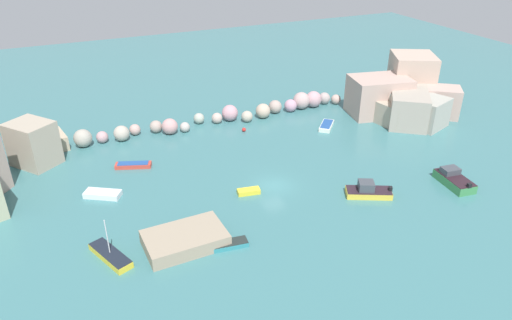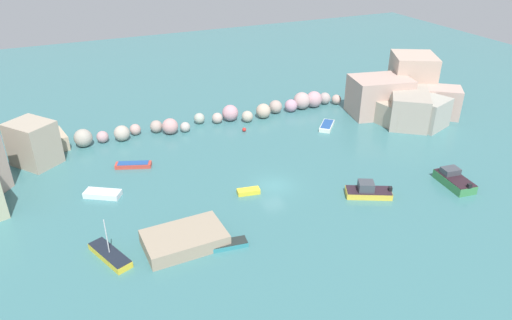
{
  "view_description": "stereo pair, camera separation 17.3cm",
  "coord_description": "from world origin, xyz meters",
  "px_view_note": "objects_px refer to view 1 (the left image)",
  "views": [
    {
      "loc": [
        -20.78,
        -41.66,
        27.96
      ],
      "look_at": [
        0.0,
        4.92,
        1.0
      ],
      "focal_mm": 33.07,
      "sensor_mm": 36.0,
      "label": 1
    },
    {
      "loc": [
        -20.63,
        -41.73,
        27.96
      ],
      "look_at": [
        0.0,
        4.92,
        1.0
      ],
      "focal_mm": 33.07,
      "sensor_mm": 36.0,
      "label": 2
    }
  ],
  "objects_px": {
    "moored_boat_7": "(368,191)",
    "stone_dock": "(185,239)",
    "moored_boat_6": "(327,126)",
    "moored_boat_1": "(249,191)",
    "moored_boat_0": "(110,255)",
    "moored_boat_2": "(228,245)",
    "moored_boat_4": "(133,165)",
    "moored_boat_5": "(454,179)",
    "channel_buoy": "(244,130)",
    "moored_boat_3": "(103,194)"
  },
  "relations": [
    {
      "from": "moored_boat_7",
      "to": "stone_dock",
      "type": "bearing_deg",
      "value": 27.06
    },
    {
      "from": "moored_boat_6",
      "to": "moored_boat_7",
      "type": "relative_size",
      "value": 0.75
    },
    {
      "from": "moored_boat_1",
      "to": "moored_boat_0",
      "type": "bearing_deg",
      "value": -152.73
    },
    {
      "from": "moored_boat_0",
      "to": "moored_boat_2",
      "type": "bearing_deg",
      "value": 52.64
    },
    {
      "from": "stone_dock",
      "to": "moored_boat_2",
      "type": "bearing_deg",
      "value": -27.69
    },
    {
      "from": "moored_boat_4",
      "to": "moored_boat_6",
      "type": "relative_size",
      "value": 1.13
    },
    {
      "from": "moored_boat_0",
      "to": "moored_boat_5",
      "type": "bearing_deg",
      "value": 63.75
    },
    {
      "from": "moored_boat_4",
      "to": "moored_boat_1",
      "type": "bearing_deg",
      "value": 152.44
    },
    {
      "from": "stone_dock",
      "to": "moored_boat_5",
      "type": "xyz_separation_m",
      "value": [
        31.47,
        -1.75,
        -0.03
      ]
    },
    {
      "from": "moored_boat_1",
      "to": "moored_boat_4",
      "type": "relative_size",
      "value": 0.59
    },
    {
      "from": "channel_buoy",
      "to": "moored_boat_2",
      "type": "xyz_separation_m",
      "value": [
        -11.58,
        -23.64,
        -0.02
      ]
    },
    {
      "from": "moored_boat_3",
      "to": "moored_boat_4",
      "type": "relative_size",
      "value": 0.93
    },
    {
      "from": "moored_boat_3",
      "to": "moored_boat_5",
      "type": "relative_size",
      "value": 0.81
    },
    {
      "from": "moored_boat_0",
      "to": "moored_boat_7",
      "type": "bearing_deg",
      "value": 66.41
    },
    {
      "from": "channel_buoy",
      "to": "moored_boat_1",
      "type": "relative_size",
      "value": 0.22
    },
    {
      "from": "moored_boat_6",
      "to": "channel_buoy",
      "type": "bearing_deg",
      "value": 114.4
    },
    {
      "from": "moored_boat_2",
      "to": "moored_boat_7",
      "type": "height_order",
      "value": "moored_boat_7"
    },
    {
      "from": "channel_buoy",
      "to": "moored_boat_5",
      "type": "height_order",
      "value": "moored_boat_5"
    },
    {
      "from": "moored_boat_0",
      "to": "moored_boat_2",
      "type": "relative_size",
      "value": 1.35
    },
    {
      "from": "moored_boat_4",
      "to": "moored_boat_6",
      "type": "distance_m",
      "value": 28.15
    },
    {
      "from": "moored_boat_2",
      "to": "moored_boat_5",
      "type": "relative_size",
      "value": 0.77
    },
    {
      "from": "moored_boat_1",
      "to": "moored_boat_6",
      "type": "height_order",
      "value": "moored_boat_6"
    },
    {
      "from": "moored_boat_4",
      "to": "moored_boat_7",
      "type": "relative_size",
      "value": 0.85
    },
    {
      "from": "moored_boat_3",
      "to": "moored_boat_7",
      "type": "height_order",
      "value": "moored_boat_7"
    },
    {
      "from": "channel_buoy",
      "to": "moored_boat_2",
      "type": "relative_size",
      "value": 0.14
    },
    {
      "from": "moored_boat_1",
      "to": "moored_boat_5",
      "type": "bearing_deg",
      "value": -9.89
    },
    {
      "from": "moored_boat_2",
      "to": "moored_boat_3",
      "type": "xyz_separation_m",
      "value": [
        -9.44,
        13.91,
        0.05
      ]
    },
    {
      "from": "moored_boat_4",
      "to": "channel_buoy",
      "type": "bearing_deg",
      "value": -145.84
    },
    {
      "from": "channel_buoy",
      "to": "moored_boat_5",
      "type": "relative_size",
      "value": 0.11
    },
    {
      "from": "moored_boat_1",
      "to": "moored_boat_7",
      "type": "xyz_separation_m",
      "value": [
        11.91,
        -5.78,
        0.33
      ]
    },
    {
      "from": "stone_dock",
      "to": "channel_buoy",
      "type": "distance_m",
      "value": 26.52
    },
    {
      "from": "moored_boat_1",
      "to": "moored_boat_2",
      "type": "bearing_deg",
      "value": -115.72
    },
    {
      "from": "stone_dock",
      "to": "channel_buoy",
      "type": "bearing_deg",
      "value": 55.21
    },
    {
      "from": "moored_boat_2",
      "to": "channel_buoy",
      "type": "bearing_deg",
      "value": -109.11
    },
    {
      "from": "moored_boat_3",
      "to": "moored_boat_7",
      "type": "distance_m",
      "value": 29.37
    },
    {
      "from": "moored_boat_0",
      "to": "moored_boat_4",
      "type": "xyz_separation_m",
      "value": [
        5.29,
        16.57,
        -0.06
      ]
    },
    {
      "from": "moored_boat_0",
      "to": "moored_boat_7",
      "type": "relative_size",
      "value": 1.01
    },
    {
      "from": "moored_boat_2",
      "to": "moored_boat_7",
      "type": "distance_m",
      "value": 17.6
    },
    {
      "from": "moored_boat_5",
      "to": "moored_boat_7",
      "type": "relative_size",
      "value": 0.97
    },
    {
      "from": "moored_boat_3",
      "to": "moored_boat_7",
      "type": "relative_size",
      "value": 0.79
    },
    {
      "from": "moored_boat_6",
      "to": "stone_dock",
      "type": "bearing_deg",
      "value": 166.17
    },
    {
      "from": "channel_buoy",
      "to": "moored_boat_1",
      "type": "xyz_separation_m",
      "value": [
        -6.03,
        -15.72,
        -0.01
      ]
    },
    {
      "from": "moored_boat_3",
      "to": "moored_boat_5",
      "type": "bearing_deg",
      "value": -168.47
    },
    {
      "from": "stone_dock",
      "to": "moored_boat_0",
      "type": "height_order",
      "value": "moored_boat_0"
    },
    {
      "from": "moored_boat_0",
      "to": "moored_boat_6",
      "type": "height_order",
      "value": "moored_boat_0"
    },
    {
      "from": "moored_boat_2",
      "to": "moored_boat_3",
      "type": "bearing_deg",
      "value": -48.84
    },
    {
      "from": "stone_dock",
      "to": "moored_boat_4",
      "type": "distance_m",
      "value": 17.56
    },
    {
      "from": "moored_boat_1",
      "to": "moored_boat_6",
      "type": "bearing_deg",
      "value": 43.83
    },
    {
      "from": "moored_boat_1",
      "to": "moored_boat_2",
      "type": "height_order",
      "value": "moored_boat_1"
    },
    {
      "from": "moored_boat_7",
      "to": "moored_boat_2",
      "type": "bearing_deg",
      "value": 33.29
    }
  ]
}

